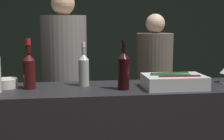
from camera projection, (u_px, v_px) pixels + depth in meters
wall_back_chalkboard at (91, 32)px, 4.39m from camera, size 6.40×0.06×2.80m
ice_bin_with_bottles at (174, 81)px, 2.18m from camera, size 0.42×0.28×0.10m
bowl_white at (6, 83)px, 2.18m from camera, size 0.15×0.15×0.07m
red_wine_bottle_tall at (29, 69)px, 2.14m from camera, size 0.08×0.08×0.35m
white_wine_bottle at (84, 68)px, 2.24m from camera, size 0.08×0.08×0.32m
red_wine_bottle_black_foil at (124, 69)px, 2.11m from camera, size 0.08×0.08×0.34m
person_in_hoodie at (154, 80)px, 3.46m from camera, size 0.40×0.40×1.63m
person_blond_tee at (65, 81)px, 2.87m from camera, size 0.41×0.41×1.80m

